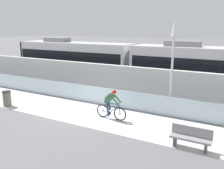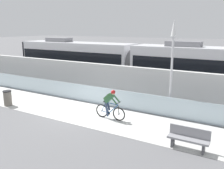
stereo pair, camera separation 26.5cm
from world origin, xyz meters
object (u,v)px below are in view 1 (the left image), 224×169
object	(u,v)px
cyclist_on_bike	(111,104)
lamp_post_antenna	(173,56)
tram	(133,64)
trash_bin	(7,99)
bench	(191,137)

from	to	relation	value
cyclist_on_bike	lamp_post_antenna	xyz separation A→B (m)	(2.55, 2.15, 2.49)
tram	cyclist_on_bike	distance (m)	7.18
cyclist_on_bike	tram	bearing A→B (deg)	105.10
trash_bin	cyclist_on_bike	bearing A→B (deg)	10.66
tram	trash_bin	world-z (taller)	tram
trash_bin	tram	bearing A→B (deg)	59.44
tram	bench	world-z (taller)	tram
cyclist_on_bike	bench	distance (m)	4.57
lamp_post_antenna	bench	world-z (taller)	lamp_post_antenna
tram	trash_bin	distance (m)	9.51
cyclist_on_bike	bench	bearing A→B (deg)	-16.35
tram	trash_bin	size ratio (longest dim) A/B	23.50
lamp_post_antenna	bench	size ratio (longest dim) A/B	3.25
lamp_post_antenna	trash_bin	size ratio (longest dim) A/B	5.42
tram	lamp_post_antenna	xyz separation A→B (m)	(4.40, -4.70, 1.40)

